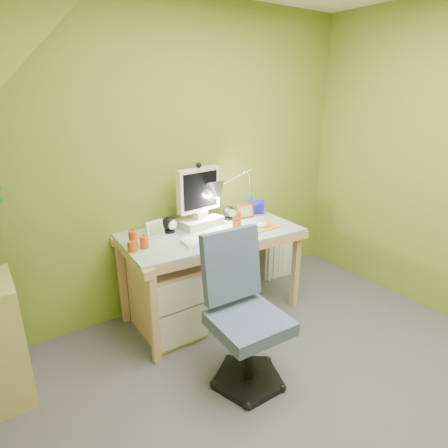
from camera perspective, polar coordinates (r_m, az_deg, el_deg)
floor at (r=2.43m, az=14.91°, el=-26.37°), size 3.20×3.20×0.01m
wall_back at (r=3.02m, az=-6.49°, el=9.43°), size 3.20×0.01×2.40m
slope_ceiling at (r=1.11m, az=-15.48°, el=25.83°), size 1.10×3.20×1.10m
desk at (r=3.00m, az=-1.86°, el=-7.56°), size 1.37×0.74×0.72m
monitor at (r=2.92m, az=-3.89°, el=5.06°), size 0.44×0.29×0.56m
speaker_left at (r=2.84m, az=-8.29°, el=-0.03°), size 0.12×0.12×0.13m
speaker_right at (r=3.10m, az=0.70°, el=1.73°), size 0.12×0.12×0.12m
keyboard at (r=2.70m, az=-1.78°, el=-2.10°), size 0.45×0.17×0.02m
mousepad at (r=2.96m, az=5.77°, el=-0.41°), size 0.25×0.18×0.01m
mouse at (r=2.95m, az=5.77°, el=-0.13°), size 0.12×0.09×0.04m
amber_tumbler at (r=2.87m, az=1.95°, el=-0.05°), size 0.08×0.08×0.09m
candle_cluster at (r=2.59m, az=-13.35°, el=-2.46°), size 0.15×0.13×0.11m
photo_frame_red at (r=3.15m, az=3.35°, el=2.02°), size 0.14×0.03×0.12m
photo_frame_blue at (r=3.27m, az=4.88°, el=2.64°), size 0.13×0.11×0.12m
photo_frame_green at (r=2.77m, az=-10.51°, el=-0.72°), size 0.14×0.05×0.12m
desk_lamp at (r=3.16m, az=3.20°, el=6.41°), size 0.58×0.33×0.58m
task_chair at (r=2.29m, az=3.89°, el=-14.74°), size 0.50×0.50×0.86m
radiator at (r=3.74m, az=8.21°, el=-4.91°), size 0.40×0.20×0.38m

